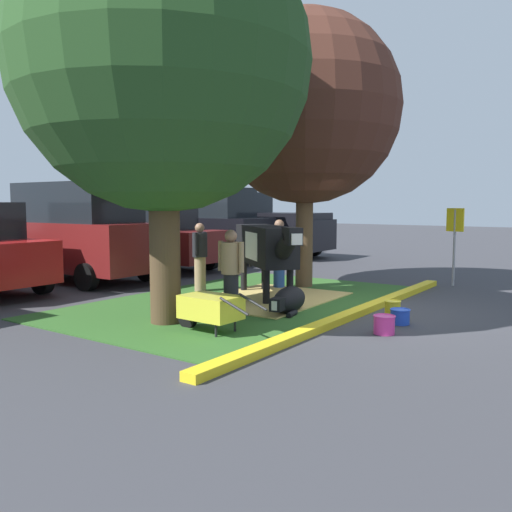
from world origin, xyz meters
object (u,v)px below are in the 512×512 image
(calf_lying, at_px, (289,300))
(bucket_blue, at_px, (400,316))
(person_visitor_near, at_px, (279,252))
(bucket_pink, at_px, (384,324))
(suv_dark_grey, at_px, (78,232))
(suv_black, at_px, (205,225))
(cow_holstein, at_px, (267,246))
(bucket_yellow, at_px, (393,309))
(wheelbarrow, at_px, (210,308))
(hatchback_white, at_px, (154,237))
(person_visitor_far, at_px, (231,272))
(person_handler, at_px, (200,255))
(shade_tree_left, at_px, (162,63))
(pickup_truck_black, at_px, (259,227))
(parking_sign, at_px, (455,231))
(shade_tree_right, at_px, (305,109))

(calf_lying, xyz_separation_m, bucket_blue, (0.30, -1.98, -0.10))
(person_visitor_near, height_order, bucket_pink, person_visitor_near)
(suv_dark_grey, bearing_deg, suv_black, 4.44)
(cow_holstein, bearing_deg, bucket_yellow, -96.55)
(wheelbarrow, distance_m, hatchback_white, 8.32)
(person_visitor_far, relative_size, wheelbarrow, 0.96)
(person_handler, bearing_deg, bucket_yellow, -92.38)
(person_visitor_near, bearing_deg, suv_dark_grey, 110.52)
(cow_holstein, height_order, calf_lying, cow_holstein)
(shade_tree_left, bearing_deg, cow_holstein, -1.15)
(bucket_blue, bearing_deg, pickup_truck_black, 46.12)
(person_visitor_near, relative_size, suv_black, 0.35)
(bucket_blue, relative_size, hatchback_white, 0.08)
(wheelbarrow, height_order, bucket_yellow, wheelbarrow)
(shade_tree_left, bearing_deg, person_handler, 30.91)
(bucket_blue, xyz_separation_m, pickup_truck_black, (8.30, 8.63, 0.98))
(person_visitor_near, bearing_deg, bucket_yellow, -114.94)
(parking_sign, bearing_deg, wheelbarrow, 165.74)
(shade_tree_left, xyz_separation_m, suv_dark_grey, (2.30, 5.38, -2.95))
(person_visitor_far, xyz_separation_m, suv_black, (6.95, 6.50, 0.44))
(cow_holstein, xyz_separation_m, hatchback_white, (2.16, 5.57, -0.12))
(person_visitor_far, distance_m, suv_dark_grey, 6.24)
(wheelbarrow, bearing_deg, person_visitor_near, 18.66)
(bucket_yellow, bearing_deg, person_visitor_far, 127.16)
(shade_tree_left, xyz_separation_m, pickup_truck_black, (10.49, 5.41, -3.10))
(bucket_pink, bearing_deg, pickup_truck_black, 43.62)
(suv_dark_grey, height_order, hatchback_white, suv_dark_grey)
(bucket_yellow, bearing_deg, shade_tree_left, 131.52)
(parking_sign, bearing_deg, person_visitor_near, 131.29)
(wheelbarrow, height_order, hatchback_white, hatchback_white)
(shade_tree_right, xyz_separation_m, suv_black, (3.12, 5.73, -2.90))
(person_handler, xyz_separation_m, bucket_yellow, (-0.19, -4.60, -0.67))
(bucket_pink, relative_size, pickup_truck_black, 0.06)
(suv_dark_grey, bearing_deg, person_handler, -82.56)
(person_visitor_near, xyz_separation_m, pickup_truck_black, (6.33, 4.99, 0.24))
(suv_black, bearing_deg, parking_sign, -95.68)
(bucket_pink, xyz_separation_m, pickup_truck_black, (9.10, 8.67, 0.96))
(person_handler, height_order, person_visitor_near, person_visitor_near)
(bucket_pink, bearing_deg, person_visitor_near, 53.11)
(cow_holstein, relative_size, person_visitor_far, 1.72)
(calf_lying, bearing_deg, person_handler, 72.86)
(parking_sign, bearing_deg, bucket_yellow, -178.12)
(cow_holstein, xyz_separation_m, suv_dark_grey, (-0.62, 5.44, 0.16))
(person_visitor_near, height_order, bucket_blue, person_visitor_near)
(wheelbarrow, height_order, pickup_truck_black, pickup_truck_black)
(bucket_blue, bearing_deg, person_visitor_far, 117.19)
(shade_tree_right, xyz_separation_m, person_handler, (-1.93, 1.59, -3.34))
(cow_holstein, xyz_separation_m, parking_sign, (4.06, -2.73, 0.22))
(bucket_pink, relative_size, suv_dark_grey, 0.07)
(person_visitor_near, xyz_separation_m, bucket_yellow, (-1.56, -3.36, -0.71))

